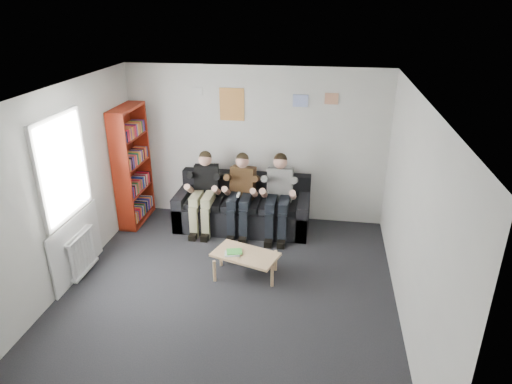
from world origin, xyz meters
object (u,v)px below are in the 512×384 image
person_right (279,197)px  person_left (204,192)px  sofa (243,209)px  bookshelf (132,166)px  coffee_table (246,256)px  person_middle (241,195)px

person_right → person_left: bearing=-179.4°
sofa → person_left: (-0.63, -0.20, 0.36)m
bookshelf → person_right: (2.55, -0.12, -0.35)m
person_left → person_right: person_right is taller
sofa → person_right: person_right is taller
bookshelf → coffee_table: size_ratio=2.27×
bookshelf → person_right: 2.58m
person_middle → coffee_table: bearing=-69.1°
bookshelf → person_middle: bearing=-3.7°
bookshelf → coffee_table: (2.23, -1.46, -0.71)m
bookshelf → person_right: size_ratio=1.50×
coffee_table → person_left: (-0.95, 1.34, 0.35)m
person_left → person_right: 1.27m
coffee_table → person_middle: 1.42m
bookshelf → person_left: 1.34m
sofa → bookshelf: size_ratio=1.10×
person_left → person_middle: person_middle is taller
sofa → bookshelf: 2.05m
sofa → person_middle: bearing=-90.0°
sofa → bookshelf: bearing=-177.5°
person_left → coffee_table: bearing=-63.5°
coffee_table → person_right: person_right is taller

